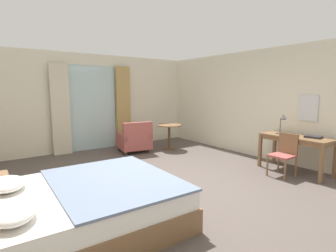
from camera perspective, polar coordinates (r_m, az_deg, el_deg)
The scene contains 14 objects.
ground at distance 4.77m, azimuth 1.48°, elevation -13.50°, with size 6.49×7.97×0.10m, color #564C47.
wall_back at distance 7.74m, azimuth -15.52°, elevation 5.08°, with size 6.09×0.12×2.68m, color silver.
wall_right at distance 6.69m, azimuth 22.35°, elevation 4.34°, with size 0.12×7.57×2.68m, color silver.
balcony_glass_door at distance 7.63m, azimuth -16.23°, elevation 3.80°, with size 1.35×0.02×2.36m, color silver.
curtain_panel_left at distance 7.28m, azimuth -22.60°, elevation 3.37°, with size 0.46×0.10×2.37m, color beige.
curtain_panel_right at distance 7.88m, azimuth -9.85°, elevation 4.18°, with size 0.43×0.10×2.37m, color tan.
bed at distance 3.47m, azimuth -18.66°, elevation -16.41°, with size 2.30×1.92×1.04m.
writing_desk at distance 5.95m, azimuth 26.39°, elevation -2.86°, with size 0.63×1.37×0.75m.
desk_chair at distance 5.62m, azimuth 24.29°, elevation -5.33°, with size 0.43×0.41×0.84m.
desk_lamp at distance 6.00m, azimuth 23.88°, elevation 0.93°, with size 0.20×0.24×0.46m.
closed_book at distance 5.88m, azimuth 29.40°, elevation -2.08°, with size 0.23×0.29×0.04m, color #232328.
armchair_by_window at distance 7.12m, azimuth -7.37°, elevation -3.15°, with size 0.90×0.90×0.85m.
round_cafe_table at distance 7.42m, azimuth 0.26°, elevation -1.10°, with size 0.70×0.70×0.70m.
wall_mirror at distance 6.23m, azimuth 28.47°, elevation 3.54°, with size 0.02×0.42×0.55m.
Camera 1 is at (-2.70, -3.52, 1.70)m, focal length 27.66 mm.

